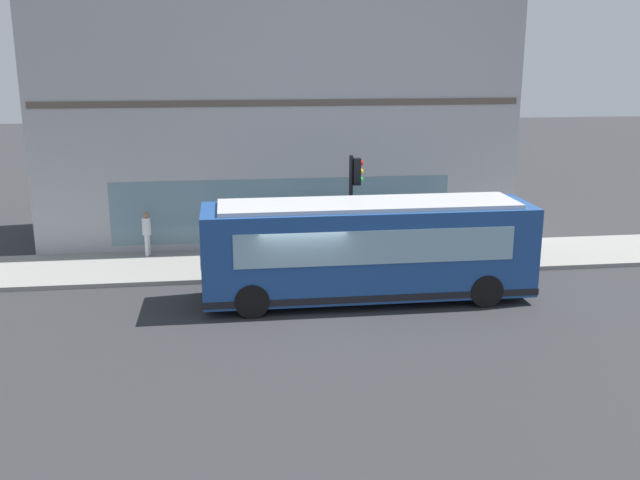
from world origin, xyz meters
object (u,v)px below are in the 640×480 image
at_px(fire_hydrant, 286,249).
at_px(pedestrian_by_light_pole, 147,231).
at_px(pedestrian_near_building_entrance, 522,232).
at_px(newspaper_vending_box, 406,243).
at_px(city_bus_nearside, 367,251).
at_px(pedestrian_walking_along_curb, 329,225).
at_px(pedestrian_near_hydrant, 436,226).
at_px(traffic_light_near_corner, 354,191).

relative_size(fire_hydrant, pedestrian_by_light_pole, 0.45).
height_order(pedestrian_near_building_entrance, newspaper_vending_box, pedestrian_near_building_entrance).
bearing_deg(pedestrian_by_light_pole, newspaper_vending_box, -97.37).
relative_size(city_bus_nearside, pedestrian_walking_along_curb, 5.81).
bearing_deg(pedestrian_walking_along_curb, fire_hydrant, 117.31).
bearing_deg(newspaper_vending_box, pedestrian_near_hydrant, -65.64).
distance_m(city_bus_nearside, pedestrian_by_light_pole, 8.95).
bearing_deg(newspaper_vending_box, city_bus_nearside, 151.29).
distance_m(city_bus_nearside, traffic_light_near_corner, 2.97).
distance_m(city_bus_nearside, pedestrian_walking_along_curb, 5.24).
relative_size(pedestrian_near_building_entrance, newspaper_vending_box, 1.83).
relative_size(pedestrian_near_hydrant, newspaper_vending_box, 1.84).
relative_size(pedestrian_near_hydrant, pedestrian_walking_along_curb, 0.96).
xyz_separation_m(pedestrian_near_building_entrance, pedestrian_walking_along_curb, (1.78, 6.87, 0.05)).
distance_m(traffic_light_near_corner, pedestrian_walking_along_curb, 3.16).
distance_m(city_bus_nearside, pedestrian_near_building_entrance, 7.29).
height_order(city_bus_nearside, pedestrian_by_light_pole, city_bus_nearside).
xyz_separation_m(fire_hydrant, pedestrian_near_building_entrance, (-0.91, -8.56, 0.58)).
distance_m(traffic_light_near_corner, pedestrian_near_hydrant, 4.48).
xyz_separation_m(city_bus_nearside, pedestrian_near_building_entrance, (3.43, -6.42, -0.46)).
relative_size(traffic_light_near_corner, fire_hydrant, 5.36).
height_order(traffic_light_near_corner, newspaper_vending_box, traffic_light_near_corner).
relative_size(pedestrian_near_building_entrance, pedestrian_near_hydrant, 1.00).
bearing_deg(newspaper_vending_box, fire_hydrant, 87.30).
height_order(traffic_light_near_corner, pedestrian_walking_along_curb, traffic_light_near_corner).
xyz_separation_m(traffic_light_near_corner, fire_hydrant, (1.69, 2.20, -2.40)).
height_order(traffic_light_near_corner, fire_hydrant, traffic_light_near_corner).
bearing_deg(pedestrian_near_building_entrance, pedestrian_near_hydrant, 65.44).
height_order(city_bus_nearside, pedestrian_walking_along_curb, city_bus_nearside).
bearing_deg(city_bus_nearside, pedestrian_near_hydrant, -37.14).
distance_m(traffic_light_near_corner, pedestrian_by_light_pole, 7.92).
height_order(pedestrian_by_light_pole, newspaper_vending_box, pedestrian_by_light_pole).
relative_size(pedestrian_walking_along_curb, newspaper_vending_box, 1.92).
distance_m(fire_hydrant, pedestrian_near_hydrant, 5.76).
bearing_deg(fire_hydrant, pedestrian_walking_along_curb, -62.69).
bearing_deg(pedestrian_near_hydrant, pedestrian_walking_along_curb, 83.16).
relative_size(city_bus_nearside, pedestrian_by_light_pole, 6.15).
distance_m(traffic_light_near_corner, fire_hydrant, 3.67).
height_order(fire_hydrant, pedestrian_near_hydrant, pedestrian_near_hydrant).
height_order(city_bus_nearside, pedestrian_near_building_entrance, city_bus_nearside).
bearing_deg(pedestrian_walking_along_curb, newspaper_vending_box, -111.73).
relative_size(fire_hydrant, newspaper_vending_box, 0.82).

